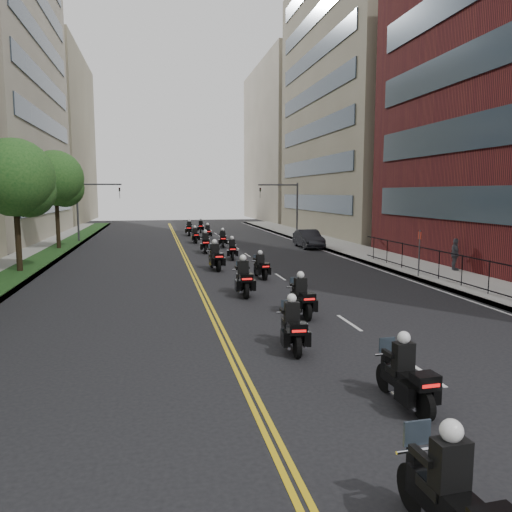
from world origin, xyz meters
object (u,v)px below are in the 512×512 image
at_px(parked_sedan, 309,239).
at_px(motorcycle_4, 244,279).
at_px(motorcycle_6, 215,258).
at_px(motorcycle_8, 205,244).
at_px(motorcycle_3, 301,299).
at_px(motorcycle_11, 208,232).
at_px(motorcycle_12, 189,229).
at_px(motorcycle_13, 201,227).
at_px(motorcycle_0, 455,505).
at_px(motorcycle_5, 261,267).
at_px(motorcycle_9, 223,240).
at_px(motorcycle_1, 406,378).
at_px(motorcycle_7, 232,250).
at_px(motorcycle_2, 292,328).
at_px(pedestrian_c, 455,254).
at_px(motorcycle_10, 195,236).

bearing_deg(parked_sedan, motorcycle_4, -114.83).
relative_size(motorcycle_6, motorcycle_8, 1.03).
height_order(motorcycle_3, motorcycle_11, motorcycle_3).
distance_m(motorcycle_12, motorcycle_13, 4.12).
relative_size(motorcycle_12, motorcycle_13, 1.09).
distance_m(motorcycle_0, motorcycle_12, 49.09).
bearing_deg(motorcycle_4, motorcycle_0, -89.39).
xyz_separation_m(motorcycle_5, motorcycle_9, (0.05, 15.81, 0.05)).
relative_size(motorcycle_1, motorcycle_5, 1.08).
distance_m(motorcycle_5, motorcycle_8, 12.32).
distance_m(motorcycle_5, motorcycle_7, 8.03).
bearing_deg(motorcycle_9, motorcycle_13, 96.57).
bearing_deg(motorcycle_6, motorcycle_12, 83.27).
distance_m(motorcycle_2, pedestrian_c, 17.80).
bearing_deg(motorcycle_13, motorcycle_5, -83.27).
distance_m(motorcycle_2, motorcycle_3, 4.14).
bearing_deg(motorcycle_7, motorcycle_8, 114.35).
bearing_deg(motorcycle_8, motorcycle_12, 93.98).
distance_m(motorcycle_0, motorcycle_5, 21.02).
relative_size(motorcycle_0, motorcycle_7, 1.09).
bearing_deg(motorcycle_3, motorcycle_7, 89.35).
bearing_deg(motorcycle_12, motorcycle_1, -82.00).
height_order(motorcycle_11, pedestrian_c, pedestrian_c).
height_order(motorcycle_0, motorcycle_8, motorcycle_8).
height_order(motorcycle_11, parked_sedan, motorcycle_11).
xyz_separation_m(motorcycle_0, pedestrian_c, (13.38, 20.56, 0.38)).
height_order(motorcycle_4, motorcycle_10, motorcycle_4).
xyz_separation_m(motorcycle_4, motorcycle_9, (1.76, 20.07, -0.08)).
height_order(motorcycle_6, motorcycle_7, motorcycle_6).
bearing_deg(motorcycle_0, motorcycle_3, 79.45).
height_order(motorcycle_5, pedestrian_c, pedestrian_c).
relative_size(motorcycle_4, pedestrian_c, 1.35).
distance_m(motorcycle_3, motorcycle_13, 40.45).
distance_m(motorcycle_1, motorcycle_6, 20.22).
bearing_deg(motorcycle_13, motorcycle_0, -85.63).
bearing_deg(motorcycle_3, motorcycle_11, 89.22).
height_order(motorcycle_2, motorcycle_13, motorcycle_2).
bearing_deg(parked_sedan, motorcycle_3, -107.15).
distance_m(motorcycle_6, motorcycle_7, 4.86).
bearing_deg(motorcycle_1, motorcycle_6, 91.87).
bearing_deg(motorcycle_11, motorcycle_9, -85.55).
height_order(motorcycle_3, motorcycle_6, motorcycle_6).
bearing_deg(motorcycle_12, motorcycle_7, -79.51).
xyz_separation_m(motorcycle_6, motorcycle_12, (0.11, 24.68, -0.02)).
height_order(motorcycle_5, motorcycle_9, motorcycle_9).
relative_size(motorcycle_2, parked_sedan, 0.49).
bearing_deg(motorcycle_9, motorcycle_7, -87.81).
relative_size(motorcycle_5, motorcycle_9, 0.93).
bearing_deg(motorcycle_11, motorcycle_4, -91.19).
bearing_deg(motorcycle_9, pedestrian_c, -49.73).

